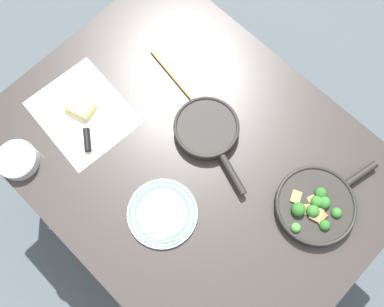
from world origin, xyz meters
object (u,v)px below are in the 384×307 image
Objects in this scene: grater_knife at (87,131)px; dinner_plate_stack at (162,213)px; skillet_broccoli at (316,206)px; wooden_spoon at (192,99)px; cheese_block at (80,106)px; skillet_eggs at (207,130)px; prep_bowl_steel at (18,160)px.

grater_knife is 0.40m from dinner_plate_stack.
skillet_broccoli is 0.96× the size of wooden_spoon.
cheese_block is (0.84, 0.31, -0.01)m from skillet_broccoli.
dinner_plate_stack is at bearing -54.86° from skillet_eggs.
skillet_eggs is 0.47m from cheese_block.
grater_knife is 0.10m from cheese_block.
cheese_block is at bearing 9.06° from grater_knife.
skillet_eggs is 0.66m from prep_bowl_steel.
skillet_broccoli is 1.03m from prep_bowl_steel.
grater_knife is (0.18, 0.35, 0.00)m from wooden_spoon.
prep_bowl_steel is at bearing -107.88° from skillet_eggs.
grater_knife is at bearing -109.08° from wooden_spoon.
wooden_spoon is (0.12, -0.05, -0.02)m from skillet_eggs.
grater_knife is 1.74× the size of cheese_block.
skillet_eggs is 0.90× the size of wooden_spoon.
prep_bowl_steel reaches higher than dinner_plate_stack.
skillet_eggs is (0.45, 0.06, -0.00)m from skillet_broccoli.
cheese_block reaches higher than wooden_spoon.
skillet_broccoli is 0.51m from dinner_plate_stack.
skillet_eggs is at bearing -125.92° from prep_bowl_steel.
wooden_spoon is at bearing -130.95° from cheese_block.
skillet_broccoli reaches higher than cheese_block.
dinner_plate_stack is (-0.40, 0.02, 0.00)m from grater_knife.
skillet_eggs reaches higher than grater_knife.
prep_bowl_steel is at bearing 107.65° from grater_knife.
skillet_eggs is 1.58× the size of dinner_plate_stack.
cheese_block is at bearing 122.52° from skillet_broccoli.
grater_knife is 0.25m from prep_bowl_steel.
prep_bowl_steel is at bearing 137.61° from skillet_broccoli.
cheese_block is (0.09, -0.04, 0.01)m from grater_knife.
skillet_eggs reaches higher than cheese_block.
skillet_broccoli is 0.89m from cheese_block.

